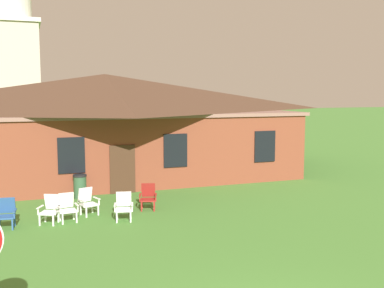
{
  "coord_description": "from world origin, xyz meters",
  "views": [
    {
      "loc": [
        -3.91,
        -6.19,
        4.36
      ],
      "look_at": [
        1.29,
        8.08,
        2.61
      ],
      "focal_mm": 42.34,
      "sensor_mm": 36.0,
      "label": 1
    }
  ],
  "objects_px": {
    "lawn_chair_left_end": "(67,207)",
    "lawn_chair_by_porch": "(6,212)",
    "lawn_chair_right_end": "(124,206)",
    "lawn_chair_far_side": "(148,196)",
    "lawn_chair_near_door": "(50,208)",
    "lawn_chair_middle": "(87,201)",
    "trash_bin": "(80,186)"
  },
  "relations": [
    {
      "from": "lawn_chair_by_porch",
      "to": "lawn_chair_near_door",
      "type": "height_order",
      "value": "same"
    },
    {
      "from": "lawn_chair_middle",
      "to": "lawn_chair_far_side",
      "type": "height_order",
      "value": "same"
    },
    {
      "from": "lawn_chair_right_end",
      "to": "trash_bin",
      "type": "xyz_separation_m",
      "value": [
        -1.05,
        3.83,
        -0.0
      ]
    },
    {
      "from": "lawn_chair_by_porch",
      "to": "lawn_chair_right_end",
      "type": "height_order",
      "value": "same"
    },
    {
      "from": "lawn_chair_by_porch",
      "to": "lawn_chair_near_door",
      "type": "relative_size",
      "value": 1.0
    },
    {
      "from": "lawn_chair_left_end",
      "to": "lawn_chair_middle",
      "type": "bearing_deg",
      "value": 39.5
    },
    {
      "from": "lawn_chair_by_porch",
      "to": "lawn_chair_middle",
      "type": "distance_m",
      "value": 2.75
    },
    {
      "from": "lawn_chair_middle",
      "to": "lawn_chair_right_end",
      "type": "distance_m",
      "value": 1.56
    },
    {
      "from": "lawn_chair_left_end",
      "to": "lawn_chair_far_side",
      "type": "relative_size",
      "value": 1.0
    },
    {
      "from": "lawn_chair_near_door",
      "to": "lawn_chair_middle",
      "type": "height_order",
      "value": "same"
    },
    {
      "from": "lawn_chair_near_door",
      "to": "trash_bin",
      "type": "xyz_separation_m",
      "value": [
        1.33,
        3.36,
        -0.0
      ]
    },
    {
      "from": "lawn_chair_by_porch",
      "to": "lawn_chair_near_door",
      "type": "xyz_separation_m",
      "value": [
        1.36,
        0.05,
        0.0
      ]
    },
    {
      "from": "lawn_chair_middle",
      "to": "lawn_chair_right_end",
      "type": "bearing_deg",
      "value": -46.16
    },
    {
      "from": "lawn_chair_far_side",
      "to": "trash_bin",
      "type": "height_order",
      "value": "trash_bin"
    },
    {
      "from": "lawn_chair_middle",
      "to": "lawn_chair_right_end",
      "type": "relative_size",
      "value": 1.0
    },
    {
      "from": "lawn_chair_left_end",
      "to": "lawn_chair_right_end",
      "type": "bearing_deg",
      "value": -15.35
    },
    {
      "from": "lawn_chair_by_porch",
      "to": "trash_bin",
      "type": "bearing_deg",
      "value": 51.7
    },
    {
      "from": "lawn_chair_right_end",
      "to": "trash_bin",
      "type": "height_order",
      "value": "trash_bin"
    },
    {
      "from": "lawn_chair_near_door",
      "to": "lawn_chair_far_side",
      "type": "distance_m",
      "value": 3.58
    },
    {
      "from": "lawn_chair_left_end",
      "to": "lawn_chair_far_side",
      "type": "distance_m",
      "value": 3.04
    },
    {
      "from": "lawn_chair_right_end",
      "to": "trash_bin",
      "type": "bearing_deg",
      "value": 105.29
    },
    {
      "from": "lawn_chair_right_end",
      "to": "lawn_chair_far_side",
      "type": "height_order",
      "value": "same"
    },
    {
      "from": "lawn_chair_left_end",
      "to": "trash_bin",
      "type": "bearing_deg",
      "value": 76.71
    },
    {
      "from": "lawn_chair_far_side",
      "to": "trash_bin",
      "type": "xyz_separation_m",
      "value": [
        -2.19,
        2.72,
        -0.0
      ]
    },
    {
      "from": "lawn_chair_left_end",
      "to": "trash_bin",
      "type": "xyz_separation_m",
      "value": [
        0.79,
        3.33,
        -0.0
      ]
    },
    {
      "from": "lawn_chair_near_door",
      "to": "lawn_chair_left_end",
      "type": "relative_size",
      "value": 1.0
    },
    {
      "from": "lawn_chair_by_porch",
      "to": "lawn_chair_right_end",
      "type": "distance_m",
      "value": 3.77
    },
    {
      "from": "lawn_chair_left_end",
      "to": "lawn_chair_by_porch",
      "type": "bearing_deg",
      "value": -177.48
    },
    {
      "from": "lawn_chair_by_porch",
      "to": "lawn_chair_left_end",
      "type": "bearing_deg",
      "value": 2.52
    },
    {
      "from": "lawn_chair_right_end",
      "to": "lawn_chair_near_door",
      "type": "bearing_deg",
      "value": 168.87
    },
    {
      "from": "lawn_chair_right_end",
      "to": "lawn_chair_far_side",
      "type": "xyz_separation_m",
      "value": [
        1.14,
        1.11,
        0.0
      ]
    },
    {
      "from": "lawn_chair_near_door",
      "to": "lawn_chair_middle",
      "type": "bearing_deg",
      "value": 26.84
    }
  ]
}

